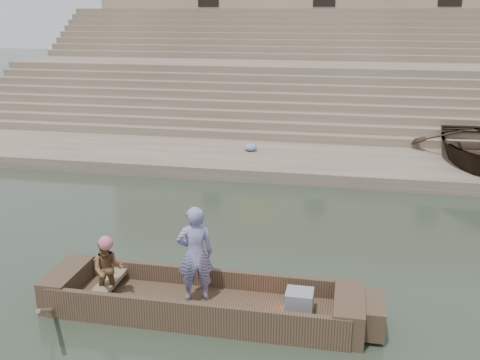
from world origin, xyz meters
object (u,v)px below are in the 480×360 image
(standing_man, at_px, (195,254))
(television, at_px, (299,302))
(main_rowboat, at_px, (201,308))
(rowing_man, at_px, (108,269))

(standing_man, height_order, television, standing_man)
(main_rowboat, bearing_deg, television, 0.00)
(standing_man, xyz_separation_m, television, (1.83, -0.10, -0.68))
(rowing_man, relative_size, television, 2.44)
(main_rowboat, height_order, standing_man, standing_man)
(main_rowboat, distance_m, television, 1.74)
(main_rowboat, xyz_separation_m, standing_man, (-0.12, 0.10, 0.99))
(main_rowboat, xyz_separation_m, rowing_man, (-1.64, -0.16, 0.67))
(rowing_man, height_order, television, rowing_man)
(main_rowboat, height_order, rowing_man, rowing_man)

